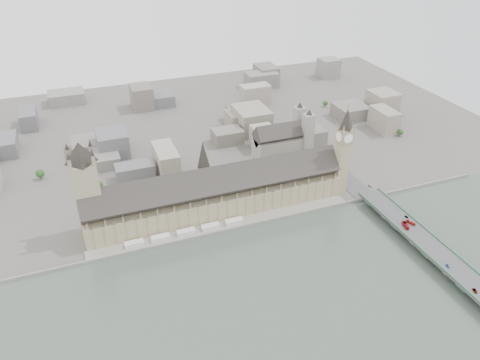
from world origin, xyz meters
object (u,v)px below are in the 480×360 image
object	(u,v)px
red_bus_south	(411,223)
car_silver	(406,217)
westminster_abbey	(283,143)
car_blue	(448,266)
westminster_bridge	(412,233)
elizabeth_tower	(343,146)
palace_of_westminster	(216,194)
victoria_tower	(86,186)
car_grey	(475,291)
car_approach	(370,186)
red_bus_north	(406,225)

from	to	relation	value
red_bus_south	car_silver	xyz separation A→B (m)	(3.00, 10.29, -0.67)
westminster_abbey	car_blue	distance (m)	241.40
westminster_bridge	red_bus_south	bearing A→B (deg)	64.01
elizabeth_tower	westminster_abbey	bearing A→B (deg)	107.29
palace_of_westminster	victoria_tower	size ratio (longest dim) A/B	2.65
car_blue	elizabeth_tower	bearing A→B (deg)	118.13
westminster_bridge	car_grey	xyz separation A→B (m)	(-6.91, -85.65, 5.88)
westminster_bridge	red_bus_south	xyz separation A→B (m)	(3.75, 7.70, 6.44)
westminster_bridge	car_blue	world-z (taller)	car_blue
elizabeth_tower	car_approach	xyz separation A→B (m)	(29.73, -16.38, -47.12)
car_grey	car_silver	bearing A→B (deg)	102.44
victoria_tower	red_bus_south	distance (m)	309.68
westminster_abbey	car_silver	size ratio (longest dim) A/B	17.37
palace_of_westminster	red_bus_north	distance (m)	188.10
red_bus_north	car_grey	size ratio (longest dim) A/B	2.18
car_grey	car_approach	world-z (taller)	car_grey
red_bus_south	palace_of_westminster	bearing A→B (deg)	128.30
palace_of_westminster	elizabeth_tower	distance (m)	142.94
westminster_abbey	car_blue	size ratio (longest dim) A/B	15.16
red_bus_south	car_blue	distance (m)	62.79
westminster_abbey	car_approach	bearing A→B (deg)	-61.21
elizabeth_tower	car_blue	distance (m)	158.01
car_blue	car_silver	world-z (taller)	car_blue
palace_of_westminster	red_bus_north	size ratio (longest dim) A/B	22.39
elizabeth_tower	westminster_bridge	size ratio (longest dim) A/B	0.33
red_bus_south	car_approach	distance (m)	71.45
elizabeth_tower	car_grey	bearing A→B (deg)	-84.61
victoria_tower	red_bus_north	distance (m)	303.15
car_silver	car_approach	xyz separation A→B (m)	(-1.02, 61.13, 0.08)
palace_of_westminster	victoria_tower	world-z (taller)	victoria_tower
westminster_bridge	car_grey	size ratio (longest dim) A/B	59.94
car_blue	car_approach	bearing A→B (deg)	106.24
car_blue	victoria_tower	bearing A→B (deg)	170.24
palace_of_westminster	victoria_tower	distance (m)	126.41
westminster_bridge	car_silver	bearing A→B (deg)	69.43
elizabeth_tower	red_bus_north	bearing A→B (deg)	-77.43
palace_of_westminster	red_bus_north	xyz separation A→B (m)	(158.02, -101.47, -10.81)
car_approach	car_blue	bearing A→B (deg)	-106.33
westminster_bridge	car_blue	bearing A→B (deg)	-96.59
palace_of_westminster	red_bus_south	bearing A→B (deg)	-30.98
palace_of_westminster	car_silver	world-z (taller)	palace_of_westminster
westminster_abbey	car_silver	world-z (taller)	westminster_abbey
car_approach	westminster_abbey	bearing A→B (deg)	107.60
palace_of_westminster	car_grey	bearing A→B (deg)	-51.19
palace_of_westminster	car_silver	size ratio (longest dim) A/B	67.68
westminster_bridge	car_grey	distance (m)	86.13
car_silver	car_grey	world-z (taller)	car_grey
red_bus_north	car_silver	bearing A→B (deg)	65.16
car_blue	westminster_abbey	bearing A→B (deg)	122.09
victoria_tower	car_grey	bearing A→B (deg)	-35.70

